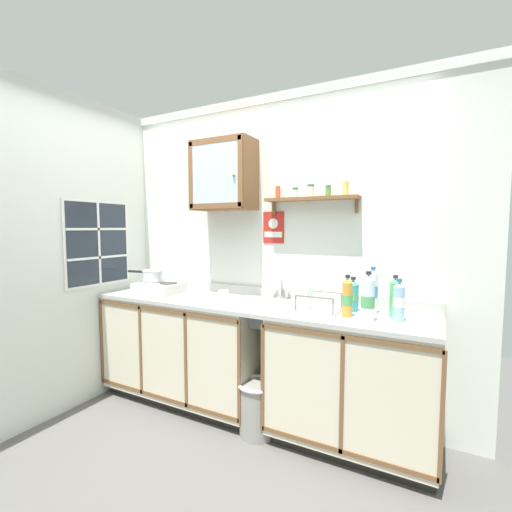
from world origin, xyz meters
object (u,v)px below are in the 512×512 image
(saucepan, at_px, (152,275))
(hot_plate_stove, at_px, (159,288))
(bottle_soda_green_4, at_px, (395,298))
(trash_bin, at_px, (257,407))
(bottle_juice_amber_0, at_px, (347,298))
(wall_cabinet, at_px, (224,175))
(bottle_water_clear_2, at_px, (368,299))
(mug, at_px, (223,296))
(sink, at_px, (266,308))
(bottle_water_blue_1, at_px, (399,302))
(bottle_detergent_teal_3, at_px, (353,296))
(dish_rack, at_px, (317,307))
(warning_sign, at_px, (273,228))
(bottle_opaque_white_5, at_px, (373,292))

(saucepan, bearing_deg, hot_plate_stove, -12.23)
(bottle_soda_green_4, height_order, trash_bin, bottle_soda_green_4)
(bottle_juice_amber_0, xyz_separation_m, wall_cabinet, (-1.09, 0.22, 0.89))
(bottle_water_clear_2, bearing_deg, trash_bin, -174.89)
(mug, bearing_deg, bottle_soda_green_4, 6.33)
(sink, xyz_separation_m, saucepan, (-1.15, -0.01, 0.18))
(hot_plate_stove, relative_size, bottle_water_blue_1, 1.47)
(bottle_detergent_teal_3, bearing_deg, dish_rack, -154.00)
(bottle_water_blue_1, distance_m, bottle_soda_green_4, 0.11)
(bottle_juice_amber_0, height_order, bottle_soda_green_4, bottle_juice_amber_0)
(wall_cabinet, bearing_deg, bottle_water_clear_2, -12.35)
(bottle_soda_green_4, height_order, mug, bottle_soda_green_4)
(saucepan, xyz_separation_m, bottle_detergent_teal_3, (1.79, 0.08, -0.04))
(sink, bearing_deg, warning_sign, 101.55)
(bottle_juice_amber_0, bearing_deg, bottle_opaque_white_5, 51.28)
(bottle_water_clear_2, bearing_deg, mug, 176.90)
(bottle_juice_amber_0, bearing_deg, dish_rack, 163.78)
(bottle_detergent_teal_3, relative_size, dish_rack, 0.85)
(dish_rack, bearing_deg, bottle_water_blue_1, -3.01)
(bottle_soda_green_4, bearing_deg, bottle_water_clear_2, -124.11)
(bottle_juice_amber_0, distance_m, dish_rack, 0.25)
(hot_plate_stove, distance_m, bottle_detergent_teal_3, 1.69)
(bottle_water_clear_2, height_order, bottle_opaque_white_5, bottle_opaque_white_5)
(saucepan, bearing_deg, warning_sign, 13.08)
(hot_plate_stove, xyz_separation_m, warning_sign, (1.00, 0.28, 0.54))
(bottle_opaque_white_5, height_order, wall_cabinet, wall_cabinet)
(saucepan, relative_size, bottle_soda_green_4, 1.29)
(sink, relative_size, hot_plate_stove, 1.32)
(warning_sign, bearing_deg, mug, -128.81)
(bottle_juice_amber_0, distance_m, bottle_detergent_teal_3, 0.17)
(sink, bearing_deg, wall_cabinet, 165.96)
(bottle_water_clear_2, xyz_separation_m, mug, (-1.11, 0.06, -0.10))
(wall_cabinet, height_order, warning_sign, wall_cabinet)
(bottle_juice_amber_0, relative_size, bottle_water_blue_1, 1.03)
(sink, relative_size, wall_cabinet, 0.90)
(dish_rack, height_order, warning_sign, warning_sign)
(bottle_juice_amber_0, height_order, wall_cabinet, wall_cabinet)
(hot_plate_stove, distance_m, bottle_water_blue_1, 2.00)
(hot_plate_stove, relative_size, bottle_soda_green_4, 1.43)
(hot_plate_stove, xyz_separation_m, wall_cabinet, (0.60, 0.15, 0.97))
(hot_plate_stove, height_order, warning_sign, warning_sign)
(bottle_soda_green_4, bearing_deg, bottle_detergent_teal_3, 173.93)
(wall_cabinet, xyz_separation_m, warning_sign, (0.40, 0.13, -0.43))
(bottle_juice_amber_0, xyz_separation_m, bottle_water_clear_2, (0.14, -0.05, 0.02))
(dish_rack, xyz_separation_m, mug, (-0.74, -0.06, 0.02))
(saucepan, relative_size, bottle_juice_amber_0, 1.28)
(bottle_detergent_teal_3, distance_m, dish_rack, 0.26)
(sink, height_order, hot_plate_stove, sink)
(bottle_water_blue_1, xyz_separation_m, warning_sign, (-1.00, 0.31, 0.46))
(bottle_juice_amber_0, relative_size, bottle_soda_green_4, 1.01)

